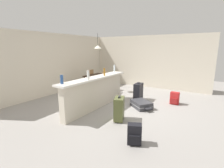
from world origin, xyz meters
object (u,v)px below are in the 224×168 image
at_px(bottle_white, 88,75).
at_px(dining_chair_far_side, 89,79).
at_px(dining_chair_near_partition, 107,82).
at_px(backpack_black, 134,135).
at_px(suitcase_upright_olive, 119,109).
at_px(bottle_amber, 104,72).
at_px(pendant_lamp, 98,47).
at_px(suitcase_flat_charcoal, 141,104).
at_px(bottle_blue, 62,79).
at_px(dining_table, 98,77).
at_px(suitcase_upright_black, 138,91).
at_px(backpack_red, 175,98).
at_px(bottle_clear, 114,68).

distance_m(bottle_white, dining_chair_far_side, 3.06).
distance_m(dining_chair_near_partition, backpack_black, 3.93).
bearing_deg(bottle_white, suitcase_upright_olive, -88.43).
xyz_separation_m(bottle_amber, pendant_lamp, (1.41, 1.29, 0.81)).
relative_size(dining_chair_near_partition, suitcase_flat_charcoal, 1.09).
distance_m(bottle_blue, dining_table, 3.27).
bearing_deg(dining_table, suitcase_upright_black, -97.29).
bearing_deg(pendant_lamp, dining_chair_near_partition, -101.15).
xyz_separation_m(dining_table, suitcase_flat_charcoal, (-0.97, -2.46, -0.54)).
bearing_deg(dining_chair_far_side, suitcase_upright_black, -97.53).
height_order(dining_chair_far_side, suitcase_flat_charcoal, dining_chair_far_side).
bearing_deg(dining_chair_far_side, bottle_white, -140.67).
height_order(bottle_amber, dining_chair_far_side, bottle_amber).
bearing_deg(bottle_amber, suitcase_upright_olive, -128.48).
relative_size(backpack_red, suitcase_upright_black, 0.63).
xyz_separation_m(bottle_amber, dining_table, (1.40, 1.31, -0.49)).
distance_m(bottle_amber, dining_table, 1.98).
distance_m(bottle_blue, suitcase_upright_black, 3.02).
height_order(dining_chair_near_partition, dining_chair_far_side, same).
height_order(bottle_clear, backpack_black, bottle_clear).
relative_size(bottle_amber, suitcase_upright_olive, 0.37).
bearing_deg(suitcase_upright_black, dining_table, 82.71).
xyz_separation_m(bottle_blue, dining_chair_near_partition, (2.93, 0.59, -0.61)).
xyz_separation_m(dining_chair_far_side, pendant_lamp, (-0.07, -0.60, 1.44)).
xyz_separation_m(dining_table, pendant_lamp, (0.01, -0.02, 1.31)).
bearing_deg(backpack_black, backpack_red, -3.07).
xyz_separation_m(dining_chair_near_partition, dining_chair_far_side, (0.18, 1.12, 0.00)).
bearing_deg(backpack_red, suitcase_upright_olive, 155.82).
height_order(dining_table, backpack_red, dining_table).
bearing_deg(bottle_clear, backpack_black, -142.01).
height_order(suitcase_upright_olive, suitcase_upright_black, same).
bearing_deg(suitcase_upright_black, dining_chair_far_side, 82.47).
distance_m(pendant_lamp, suitcase_flat_charcoal, 3.20).
height_order(bottle_clear, pendant_lamp, pendant_lamp).
bearing_deg(suitcase_flat_charcoal, dining_chair_far_side, 70.84).
relative_size(bottle_blue, dining_chair_far_side, 0.25).
height_order(suitcase_upright_olive, backpack_black, suitcase_upright_olive).
distance_m(bottle_amber, bottle_clear, 0.94).
bearing_deg(suitcase_upright_black, dining_chair_near_partition, 83.58).
xyz_separation_m(bottle_white, dining_chair_far_side, (2.31, 1.90, -0.63)).
bearing_deg(dining_table, pendant_lamp, -65.74).
height_order(bottle_blue, bottle_white, bottle_white).
distance_m(bottle_white, bottle_amber, 0.83).
bearing_deg(backpack_black, suitcase_upright_olive, 44.56).
xyz_separation_m(bottle_amber, backpack_black, (-1.63, -1.82, -0.94)).
xyz_separation_m(dining_chair_far_side, backpack_black, (-3.11, -3.71, -0.31)).
relative_size(bottle_clear, suitcase_flat_charcoal, 0.31).
bearing_deg(dining_table, bottle_clear, -112.67).
relative_size(bottle_amber, backpack_black, 0.59).
bearing_deg(backpack_red, dining_chair_far_side, 88.26).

